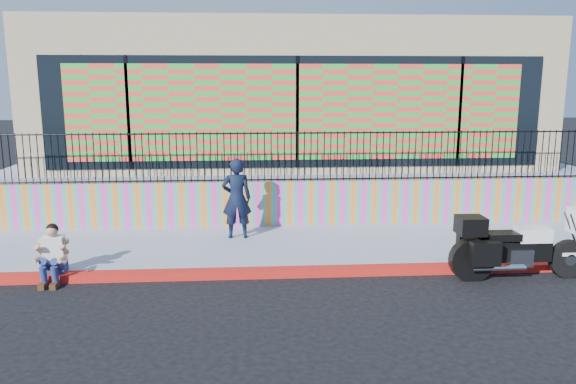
{
  "coord_description": "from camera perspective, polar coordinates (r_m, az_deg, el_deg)",
  "views": [
    {
      "loc": [
        -1.21,
        -10.1,
        3.63
      ],
      "look_at": [
        -0.44,
        1.2,
        1.39
      ],
      "focal_mm": 35.0,
      "sensor_mm": 36.0,
      "label": 1
    }
  ],
  "objects": [
    {
      "name": "sidewalk",
      "position": [
        12.33,
        1.89,
        -5.55
      ],
      "size": [
        16.0,
        3.0,
        0.15
      ],
      "primitive_type": "cube",
      "color": "#939CB1",
      "rests_on": "ground"
    },
    {
      "name": "red_curb",
      "position": [
        10.77,
        2.78,
        -8.07
      ],
      "size": [
        16.0,
        0.3,
        0.15
      ],
      "primitive_type": "cube",
      "color": "red",
      "rests_on": "ground"
    },
    {
      "name": "seated_man",
      "position": [
        11.11,
        -22.86,
        -6.34
      ],
      "size": [
        0.54,
        0.71,
        1.06
      ],
      "color": "navy",
      "rests_on": "ground"
    },
    {
      "name": "ground",
      "position": [
        10.8,
        2.78,
        -8.45
      ],
      "size": [
        90.0,
        90.0,
        0.0
      ],
      "primitive_type": "plane",
      "color": "black",
      "rests_on": "ground"
    },
    {
      "name": "metal_fence",
      "position": [
        13.52,
        1.25,
        3.64
      ],
      "size": [
        15.8,
        0.04,
        1.2
      ],
      "primitive_type": null,
      "color": "black",
      "rests_on": "mural_wall"
    },
    {
      "name": "police_officer",
      "position": [
        12.58,
        -5.24,
        -0.65
      ],
      "size": [
        0.69,
        0.48,
        1.81
      ],
      "primitive_type": "imported",
      "rotation": [
        0.0,
        0.0,
        3.21
      ],
      "color": "black",
      "rests_on": "sidewalk"
    },
    {
      "name": "mural_wall",
      "position": [
        13.72,
        1.23,
        -1.12
      ],
      "size": [
        16.0,
        0.2,
        1.1
      ],
      "primitive_type": "cube",
      "color": "#FC42B0",
      "rests_on": "sidewalk"
    },
    {
      "name": "storefront_building",
      "position": [
        18.28,
        -0.13,
        10.02
      ],
      "size": [
        14.0,
        8.06,
        4.0
      ],
      "color": "tan",
      "rests_on": "elevated_platform"
    },
    {
      "name": "elevated_platform",
      "position": [
        18.73,
        -0.17,
        1.98
      ],
      "size": [
        16.0,
        10.0,
        1.25
      ],
      "primitive_type": "cube",
      "color": "#939CB1",
      "rests_on": "ground"
    },
    {
      "name": "police_motorcycle",
      "position": [
        11.25,
        22.41,
        -4.89
      ],
      "size": [
        2.59,
        0.86,
        1.61
      ],
      "color": "black",
      "rests_on": "ground"
    }
  ]
}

